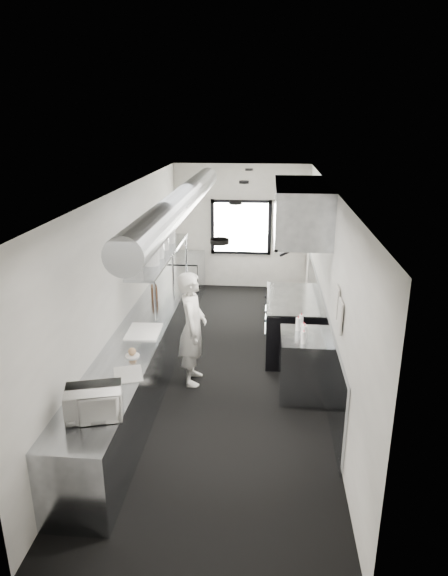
% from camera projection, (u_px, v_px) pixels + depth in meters
% --- Properties ---
extents(floor, '(3.00, 8.00, 0.01)m').
position_uv_depth(floor, '(226.00, 367.00, 7.90)').
color(floor, black).
rests_on(floor, ground).
extents(ceiling, '(3.00, 8.00, 0.01)m').
position_uv_depth(ceiling, '(226.00, 189.00, 6.99)').
color(ceiling, silver).
rests_on(ceiling, wall_back).
extents(wall_back, '(3.00, 0.02, 2.80)m').
position_uv_depth(wall_back, '(241.00, 227.00, 11.21)').
color(wall_back, silver).
rests_on(wall_back, floor).
extents(wall_front, '(3.00, 0.02, 2.80)m').
position_uv_depth(wall_front, '(180.00, 453.00, 3.68)').
color(wall_front, silver).
rests_on(wall_front, floor).
extents(wall_left, '(0.02, 8.00, 2.80)m').
position_uv_depth(wall_left, '(128.00, 280.00, 7.57)').
color(wall_left, silver).
rests_on(wall_left, floor).
extents(wall_right, '(0.02, 8.00, 2.80)m').
position_uv_depth(wall_right, '(327.00, 286.00, 7.32)').
color(wall_right, silver).
rests_on(wall_right, floor).
extents(wall_cladding, '(0.03, 5.50, 1.10)m').
position_uv_depth(wall_cladding, '(321.00, 331.00, 7.88)').
color(wall_cladding, gray).
rests_on(wall_cladding, wall_right).
extents(hvac_duct, '(0.40, 6.40, 0.40)m').
position_uv_depth(hvac_duct, '(182.00, 201.00, 7.51)').
color(hvac_duct, gray).
rests_on(hvac_duct, ceiling).
extents(service_window, '(1.36, 0.05, 1.25)m').
position_uv_depth(service_window, '(241.00, 228.00, 11.18)').
color(service_window, white).
rests_on(service_window, wall_back).
extents(exhaust_hood, '(0.81, 2.20, 0.88)m').
position_uv_depth(exhaust_hood, '(301.00, 210.00, 7.69)').
color(exhaust_hood, gray).
rests_on(exhaust_hood, ceiling).
extents(prep_counter, '(0.70, 6.00, 0.90)m').
position_uv_depth(prep_counter, '(146.00, 352.00, 7.38)').
color(prep_counter, gray).
rests_on(prep_counter, floor).
extents(pass_shelf, '(0.45, 3.00, 0.68)m').
position_uv_depth(pass_shelf, '(161.00, 255.00, 8.44)').
color(pass_shelf, gray).
rests_on(pass_shelf, prep_counter).
extents(range, '(0.88, 1.60, 0.94)m').
position_uv_depth(range, '(291.00, 324.00, 8.32)').
color(range, black).
rests_on(range, floor).
extents(bottle_station, '(0.65, 0.80, 0.90)m').
position_uv_depth(bottle_station, '(303.00, 365.00, 7.00)').
color(bottle_station, gray).
rests_on(bottle_station, floor).
extents(far_work_table, '(0.70, 1.20, 0.90)m').
position_uv_depth(far_work_table, '(186.00, 277.00, 10.86)').
color(far_work_table, gray).
rests_on(far_work_table, floor).
extents(notice_sheet_a, '(0.02, 0.28, 0.38)m').
position_uv_depth(notice_sheet_a, '(337.00, 302.00, 6.13)').
color(notice_sheet_a, beige).
rests_on(notice_sheet_a, wall_right).
extents(notice_sheet_b, '(0.02, 0.28, 0.38)m').
position_uv_depth(notice_sheet_b, '(340.00, 316.00, 5.81)').
color(notice_sheet_b, beige).
rests_on(notice_sheet_b, wall_right).
extents(line_cook, '(0.43, 0.64, 1.70)m').
position_uv_depth(line_cook, '(193.00, 328.00, 7.21)').
color(line_cook, silver).
rests_on(line_cook, floor).
extents(microwave, '(0.60, 0.51, 0.31)m').
position_uv_depth(microwave, '(94.00, 402.00, 4.97)').
color(microwave, silver).
rests_on(microwave, prep_counter).
extents(deli_tub_a, '(0.17, 0.17, 0.11)m').
position_uv_depth(deli_tub_a, '(78.00, 410.00, 5.02)').
color(deli_tub_a, silver).
rests_on(deli_tub_a, prep_counter).
extents(deli_tub_b, '(0.19, 0.19, 0.10)m').
position_uv_depth(deli_tub_b, '(88.00, 389.00, 5.40)').
color(deli_tub_b, silver).
rests_on(deli_tub_b, prep_counter).
extents(newspaper, '(0.44, 0.49, 0.01)m').
position_uv_depth(newspaper, '(128.00, 374.00, 5.82)').
color(newspaper, silver).
rests_on(newspaper, prep_counter).
extents(small_plate, '(0.24, 0.24, 0.02)m').
position_uv_depth(small_plate, '(132.00, 356.00, 6.26)').
color(small_plate, white).
rests_on(small_plate, prep_counter).
extents(pastry, '(0.10, 0.10, 0.10)m').
position_uv_depth(pastry, '(132.00, 352.00, 6.24)').
color(pastry, tan).
rests_on(pastry, small_plate).
extents(cutting_board, '(0.47, 0.62, 0.02)m').
position_uv_depth(cutting_board, '(144.00, 332.00, 6.96)').
color(cutting_board, white).
rests_on(cutting_board, prep_counter).
extents(knife_block, '(0.15, 0.22, 0.22)m').
position_uv_depth(knife_block, '(154.00, 293.00, 8.20)').
color(knife_block, brown).
rests_on(knife_block, prep_counter).
extents(plate_stack_a, '(0.28, 0.28, 0.31)m').
position_uv_depth(plate_stack_a, '(151.00, 255.00, 7.72)').
color(plate_stack_a, white).
rests_on(plate_stack_a, pass_shelf).
extents(plate_stack_b, '(0.30, 0.30, 0.33)m').
position_uv_depth(plate_stack_b, '(156.00, 248.00, 8.10)').
color(plate_stack_b, white).
rests_on(plate_stack_b, pass_shelf).
extents(plate_stack_c, '(0.26, 0.26, 0.34)m').
position_uv_depth(plate_stack_c, '(162.00, 240.00, 8.60)').
color(plate_stack_c, white).
rests_on(plate_stack_c, pass_shelf).
extents(plate_stack_d, '(0.29, 0.29, 0.40)m').
position_uv_depth(plate_stack_d, '(168.00, 232.00, 9.06)').
color(plate_stack_d, white).
rests_on(plate_stack_d, pass_shelf).
extents(squeeze_bottle_a, '(0.06, 0.06, 0.17)m').
position_uv_depth(squeeze_bottle_a, '(304.00, 337.00, 6.59)').
color(squeeze_bottle_a, white).
rests_on(squeeze_bottle_a, bottle_station).
extents(squeeze_bottle_b, '(0.08, 0.08, 0.20)m').
position_uv_depth(squeeze_bottle_b, '(304.00, 332.00, 6.72)').
color(squeeze_bottle_b, white).
rests_on(squeeze_bottle_b, bottle_station).
extents(squeeze_bottle_c, '(0.06, 0.06, 0.17)m').
position_uv_depth(squeeze_bottle_c, '(303.00, 330.00, 6.84)').
color(squeeze_bottle_c, white).
rests_on(squeeze_bottle_c, bottle_station).
extents(squeeze_bottle_d, '(0.06, 0.06, 0.19)m').
position_uv_depth(squeeze_bottle_d, '(298.00, 324.00, 6.99)').
color(squeeze_bottle_d, white).
rests_on(squeeze_bottle_d, bottle_station).
extents(squeeze_bottle_e, '(0.07, 0.07, 0.18)m').
position_uv_depth(squeeze_bottle_e, '(301.00, 321.00, 7.12)').
color(squeeze_bottle_e, white).
rests_on(squeeze_bottle_e, bottle_station).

